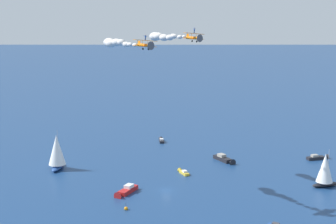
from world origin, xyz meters
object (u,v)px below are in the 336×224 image
at_px(sailboat_inshore, 57,152).
at_px(sailboat_outer_ring_a, 325,170).
at_px(motorboat_mid_cluster, 161,140).
at_px(motorboat_near_centre, 126,191).
at_px(motorboat_trailing, 225,159).
at_px(wingwalker_lead, 194,30).
at_px(biplane_wingman, 145,45).
at_px(marker_buoy, 126,208).
at_px(wingwalker_wingman, 145,37).
at_px(biplane_lead, 194,37).
at_px(motorboat_far_port, 183,172).
at_px(motorboat_far_stbd, 318,158).

bearing_deg(sailboat_inshore, sailboat_outer_ring_a, 176.43).
bearing_deg(motorboat_mid_cluster, motorboat_near_centre, 89.25).
bearing_deg(motorboat_trailing, motorboat_near_centre, 53.15).
bearing_deg(wingwalker_lead, motorboat_near_centre, 30.18).
height_order(motorboat_mid_cluster, biplane_wingman, biplane_wingman).
distance_m(sailboat_outer_ring_a, marker_buoy, 65.29).
distance_m(sailboat_inshore, motorboat_mid_cluster, 54.94).
bearing_deg(motorboat_trailing, wingwalker_wingman, 63.95).
bearing_deg(marker_buoy, biplane_lead, -124.63).
xyz_separation_m(sailboat_outer_ring_a, wingwalker_lead, (42.01, 3.92, 43.98)).
distance_m(motorboat_near_centre, biplane_wingman, 46.10).
xyz_separation_m(motorboat_trailing, wingwalker_lead, (9.64, 27.73, 48.76)).
distance_m(sailboat_inshore, marker_buoy, 47.45).
bearing_deg(sailboat_outer_ring_a, motorboat_far_port, -8.80).
height_order(biplane_lead, wingwalker_wingman, biplane_lead).
relative_size(motorboat_near_centre, biplane_lead, 1.61).
relative_size(motorboat_trailing, marker_buoy, 4.80).
xyz_separation_m(motorboat_far_port, biplane_lead, (-4.27, 11.23, 46.91)).
relative_size(motorboat_mid_cluster, wingwalker_lead, 4.16).
height_order(motorboat_far_port, sailboat_inshore, sailboat_inshore).
distance_m(sailboat_outer_ring_a, biplane_lead, 59.50).
bearing_deg(motorboat_far_stbd, biplane_lead, 38.48).
distance_m(marker_buoy, wingwalker_lead, 57.29).
relative_size(motorboat_far_stbd, motorboat_trailing, 0.88).
bearing_deg(motorboat_trailing, motorboat_far_stbd, -167.09).
relative_size(wingwalker_lead, wingwalker_wingman, 1.16).
xyz_separation_m(motorboat_far_stbd, motorboat_trailing, (35.48, 8.13, 0.16)).
xyz_separation_m(sailboat_outer_ring_a, marker_buoy, (58.73, 28.04, -5.23)).
relative_size(sailboat_inshore, sailboat_outer_ring_a, 1.15).
height_order(motorboat_trailing, wingwalker_lead, wingwalker_lead).
height_order(motorboat_far_stbd, wingwalker_lead, wingwalker_lead).
relative_size(motorboat_far_port, motorboat_far_stbd, 0.71).
relative_size(motorboat_near_centre, sailboat_inshore, 0.74).
xyz_separation_m(motorboat_mid_cluster, biplane_lead, (-18.73, 54.96, 46.85)).
relative_size(motorboat_near_centre, biplane_wingman, 1.61).
distance_m(motorboat_trailing, wingwalker_lead, 56.91).
distance_m(motorboat_near_centre, sailboat_outer_ring_a, 63.83).
bearing_deg(biplane_wingman, motorboat_trailing, -116.14).
bearing_deg(biplane_lead, motorboat_far_stbd, -141.52).
relative_size(motorboat_mid_cluster, marker_buoy, 3.52).
height_order(sailboat_inshore, wingwalker_wingman, wingwalker_wingman).
bearing_deg(motorboat_mid_cluster, motorboat_far_stbd, 163.48).
relative_size(motorboat_near_centre, wingwalker_wingman, 6.89).
relative_size(sailboat_inshore, biplane_wingman, 2.16).
distance_m(motorboat_mid_cluster, biplane_lead, 74.61).
height_order(motorboat_far_stbd, motorboat_trailing, motorboat_trailing).
height_order(sailboat_inshore, wingwalker_lead, wingwalker_lead).
bearing_deg(wingwalker_wingman, motorboat_far_stbd, -137.40).
height_order(motorboat_near_centre, motorboat_far_port, motorboat_near_centre).
bearing_deg(sailboat_inshore, biplane_wingman, 144.61).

